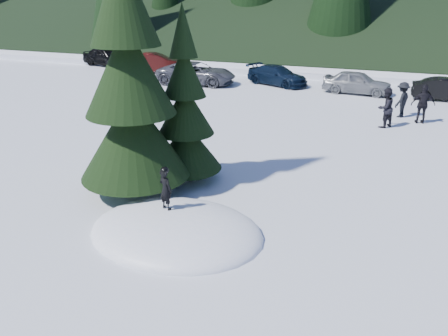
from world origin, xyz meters
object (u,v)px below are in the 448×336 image
(adult_2, at_px, (402,100))
(adult_0, at_px, (385,108))
(spruce_tall, at_px, (129,82))
(adult_1, at_px, (423,104))
(car_1, at_px, (156,63))
(car_4, at_px, (357,82))
(car_5, at_px, (447,90))
(spruce_short, at_px, (186,116))
(car_3, at_px, (277,75))
(car_2, at_px, (196,73))
(child_skier, at_px, (166,189))
(car_0, at_px, (107,57))

(adult_2, bearing_deg, adult_0, 5.93)
(spruce_tall, bearing_deg, adult_0, 55.95)
(adult_1, distance_m, car_1, 19.58)
(adult_1, xyz_separation_m, car_4, (-3.37, 5.50, -0.21))
(car_1, xyz_separation_m, car_5, (19.51, -2.22, -0.11))
(adult_2, xyz_separation_m, car_4, (-2.48, 4.67, -0.17))
(car_4, height_order, car_5, car_4)
(adult_2, bearing_deg, car_5, 176.66)
(adult_0, height_order, adult_2, adult_0)
(spruce_short, relative_size, car_3, 1.27)
(car_3, xyz_separation_m, car_4, (5.07, -0.88, 0.06))
(spruce_short, bearing_deg, adult_1, 53.38)
(spruce_short, height_order, car_3, spruce_short)
(car_1, xyz_separation_m, car_2, (4.58, -2.88, -0.01))
(adult_1, bearing_deg, child_skier, 53.55)
(car_3, bearing_deg, spruce_short, -152.61)
(adult_1, height_order, car_2, adult_1)
(adult_2, bearing_deg, car_4, -128.08)
(adult_0, relative_size, adult_2, 1.04)
(child_skier, relative_size, car_5, 0.29)
(adult_2, height_order, car_5, adult_2)
(spruce_tall, bearing_deg, car_2, 108.14)
(adult_2, distance_m, car_2, 13.16)
(car_3, bearing_deg, car_2, 131.04)
(car_3, bearing_deg, car_1, 105.64)
(child_skier, xyz_separation_m, car_5, (7.92, 18.08, -0.40))
(car_1, bearing_deg, car_0, 50.81)
(car_1, xyz_separation_m, car_3, (9.59, -1.26, -0.11))
(car_0, height_order, car_3, car_0)
(adult_0, distance_m, car_5, 7.39)
(child_skier, bearing_deg, car_4, -79.12)
(car_3, xyz_separation_m, car_5, (9.92, -0.95, -0.00))
(spruce_short, height_order, car_5, spruce_short)
(spruce_short, xyz_separation_m, child_skier, (0.80, -2.92, -1.09))
(spruce_short, height_order, adult_2, spruce_short)
(spruce_tall, height_order, child_skier, spruce_tall)
(car_1, bearing_deg, car_4, -121.93)
(spruce_tall, height_order, adult_0, spruce_tall)
(child_skier, relative_size, car_3, 0.25)
(adult_2, relative_size, car_0, 0.38)
(adult_1, distance_m, adult_2, 1.22)
(spruce_short, height_order, car_2, spruce_short)
(car_4, bearing_deg, child_skier, 176.16)
(adult_2, bearing_deg, car_0, -86.28)
(adult_2, height_order, car_4, adult_2)
(adult_2, xyz_separation_m, car_5, (2.38, 4.60, -0.23))
(spruce_short, bearing_deg, car_5, 60.09)
(spruce_short, distance_m, car_3, 16.23)
(adult_1, relative_size, car_0, 0.40)
(spruce_tall, bearing_deg, adult_2, 58.45)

